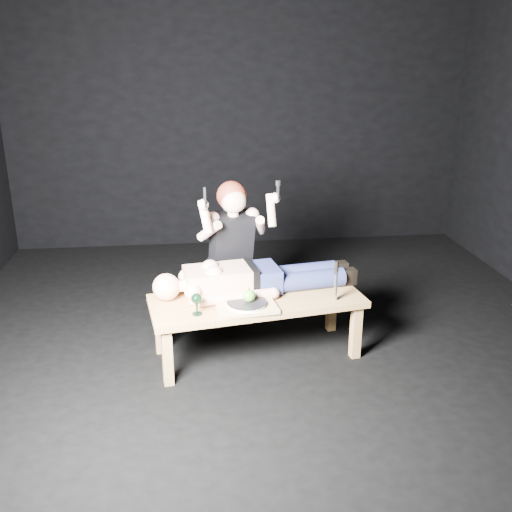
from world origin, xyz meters
name	(u,v)px	position (x,y,z in m)	size (l,w,h in m)	color
ground	(270,343)	(0.00, 0.00, 0.00)	(5.00, 5.00, 0.00)	black
back_wall	(239,110)	(0.00, 2.50, 1.50)	(5.00, 5.00, 0.00)	black
table	(257,327)	(-0.12, -0.16, 0.23)	(1.50, 0.56, 0.45)	tan
lying_man	(257,275)	(-0.10, -0.02, 0.57)	(1.40, 0.43, 0.25)	#E9AF95
kneeling_woman	(229,253)	(-0.28, 0.33, 0.62)	(0.66, 0.74, 1.24)	black
serving_tray	(247,307)	(-0.21, -0.32, 0.46)	(0.40, 0.29, 0.02)	tan
plate	(247,304)	(-0.21, -0.32, 0.48)	(0.27, 0.27, 0.02)	white
apple	(249,296)	(-0.19, -0.32, 0.54)	(0.09, 0.09, 0.09)	#36901B
goblet	(197,304)	(-0.54, -0.38, 0.53)	(0.07, 0.07, 0.15)	black
fork_flat	(218,313)	(-0.41, -0.39, 0.45)	(0.01, 0.16, 0.01)	#B2B2B7
knife_flat	(275,306)	(-0.01, -0.32, 0.45)	(0.01, 0.16, 0.01)	#B2B2B7
spoon_flat	(266,303)	(-0.06, -0.26, 0.45)	(0.01, 0.16, 0.01)	#B2B2B7
carving_knife	(336,281)	(0.43, -0.26, 0.59)	(0.04, 0.04, 0.29)	#B2B2B7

